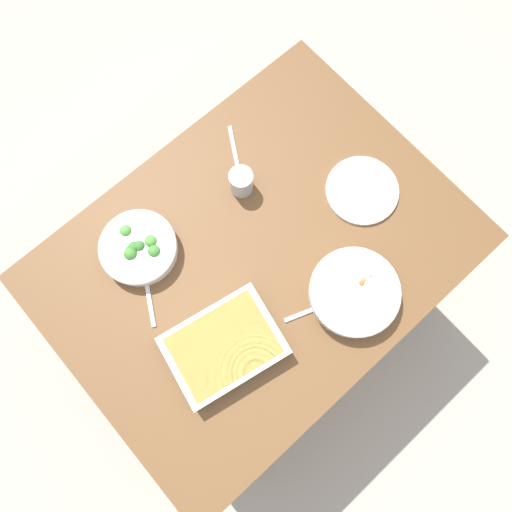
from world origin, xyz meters
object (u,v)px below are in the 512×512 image
at_px(stew_bowl, 354,292).
at_px(side_plate, 362,190).
at_px(broccoli_bowl, 139,248).
at_px(spoon_by_broccoli, 147,288).
at_px(spoon_spare, 236,159).
at_px(spoon_by_stew, 321,306).
at_px(drink_cup, 241,182).
at_px(baking_dish, 224,346).

relative_size(stew_bowl, side_plate, 1.16).
distance_m(broccoli_bowl, side_plate, 0.68).
bearing_deg(spoon_by_broccoli, side_plate, 163.64).
xyz_separation_m(spoon_by_broccoli, spoon_spare, (-0.45, -0.13, 0.00)).
xyz_separation_m(side_plate, spoon_spare, (0.22, -0.33, -0.00)).
relative_size(side_plate, spoon_by_stew, 1.29).
relative_size(stew_bowl, drink_cup, 3.01).
bearing_deg(spoon_spare, baking_dish, 45.74).
xyz_separation_m(baking_dish, spoon_by_stew, (-0.28, 0.10, -0.03)).
distance_m(drink_cup, spoon_spare, 0.10).
distance_m(side_plate, spoon_by_broccoli, 0.70).
height_order(broccoli_bowl, drink_cup, drink_cup).
bearing_deg(baking_dish, drink_cup, -136.89).
relative_size(drink_cup, spoon_by_stew, 0.50).
bearing_deg(side_plate, drink_cup, -43.63).
bearing_deg(spoon_by_broccoli, baking_dish, 102.05).
height_order(spoon_by_broccoli, spoon_spare, same).
height_order(side_plate, spoon_by_broccoli, side_plate).
height_order(spoon_by_stew, spoon_by_broccoli, same).
bearing_deg(drink_cup, broccoli_bowl, -7.48).
relative_size(spoon_by_broccoli, spoon_spare, 1.01).
height_order(stew_bowl, spoon_by_broccoli, stew_bowl).
bearing_deg(stew_bowl, spoon_spare, -92.96).
xyz_separation_m(spoon_by_stew, spoon_spare, (-0.12, -0.50, 0.00)).
height_order(stew_bowl, broccoli_bowl, broccoli_bowl).
relative_size(broccoli_bowl, spoon_by_stew, 1.31).
height_order(broccoli_bowl, side_plate, broccoli_bowl).
xyz_separation_m(broccoli_bowl, spoon_by_broccoli, (0.06, 0.10, -0.03)).
xyz_separation_m(baking_dish, spoon_spare, (-0.40, -0.41, -0.03)).
relative_size(broccoli_bowl, drink_cup, 2.64).
xyz_separation_m(broccoli_bowl, side_plate, (-0.61, 0.30, -0.02)).
xyz_separation_m(drink_cup, side_plate, (-0.26, 0.25, -0.03)).
xyz_separation_m(side_plate, spoon_by_stew, (0.33, 0.17, -0.00)).
distance_m(stew_bowl, spoon_by_broccoli, 0.59).
xyz_separation_m(stew_bowl, spoon_by_broccoli, (0.43, -0.40, -0.03)).
xyz_separation_m(spoon_by_stew, spoon_by_broccoli, (0.34, -0.37, 0.00)).
relative_size(stew_bowl, spoon_spare, 1.60).
height_order(baking_dish, spoon_spare, baking_dish).
xyz_separation_m(stew_bowl, spoon_spare, (-0.03, -0.54, -0.03)).
bearing_deg(spoon_by_broccoli, spoon_by_stew, 132.34).
bearing_deg(baking_dish, spoon_by_stew, 160.79).
bearing_deg(spoon_by_broccoli, spoon_spare, -163.52).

